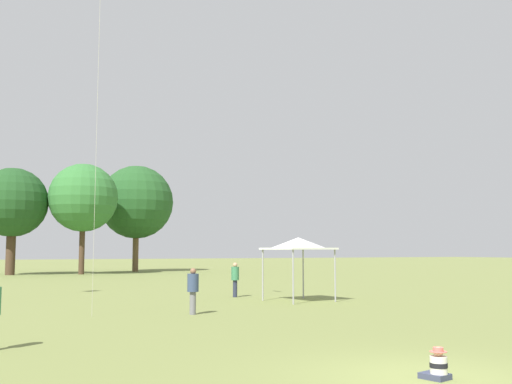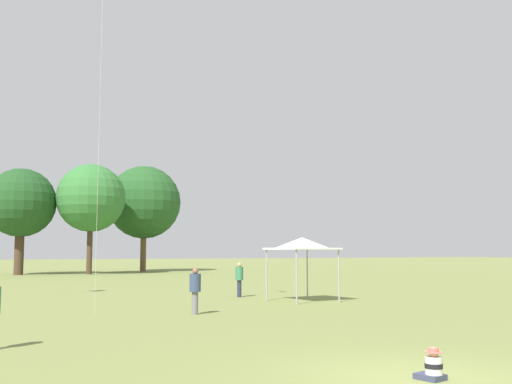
# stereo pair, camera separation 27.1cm
# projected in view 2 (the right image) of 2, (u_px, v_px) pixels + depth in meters

# --- Properties ---
(ground_plane) EXTENTS (300.00, 300.00, 0.00)m
(ground_plane) POSITION_uv_depth(u_px,v_px,m) (417.00, 379.00, 10.31)
(ground_plane) COLOR olive
(seated_toddler) EXTENTS (0.46, 0.53, 0.55)m
(seated_toddler) POSITION_uv_depth(u_px,v_px,m) (433.00, 367.00, 10.21)
(seated_toddler) COLOR #383D56
(seated_toddler) RESTS_ON ground
(person_standing_0) EXTENTS (0.52, 0.52, 1.63)m
(person_standing_0) POSITION_uv_depth(u_px,v_px,m) (239.00, 277.00, 28.46)
(person_standing_0) COLOR #282D42
(person_standing_0) RESTS_ON ground
(person_standing_2) EXTENTS (0.55, 0.55, 1.60)m
(person_standing_2) POSITION_uv_depth(u_px,v_px,m) (195.00, 287.00, 20.75)
(person_standing_2) COLOR slate
(person_standing_2) RESTS_ON ground
(canopy_tent) EXTENTS (2.78, 2.78, 2.78)m
(canopy_tent) POSITION_uv_depth(u_px,v_px,m) (302.00, 244.00, 26.28)
(canopy_tent) COLOR white
(canopy_tent) RESTS_ON ground
(distant_tree_0) EXTENTS (6.33, 6.33, 9.77)m
(distant_tree_0) POSITION_uv_depth(u_px,v_px,m) (21.00, 203.00, 55.04)
(distant_tree_0) COLOR #473323
(distant_tree_0) RESTS_ON ground
(distant_tree_2) EXTENTS (6.41, 6.41, 10.36)m
(distant_tree_2) POSITION_uv_depth(u_px,v_px,m) (91.00, 198.00, 56.46)
(distant_tree_2) COLOR #473323
(distant_tree_2) RESTS_ON ground
(distant_tree_3) EXTENTS (7.76, 7.76, 11.22)m
(distant_tree_3) POSITION_uv_depth(u_px,v_px,m) (144.00, 202.00, 63.81)
(distant_tree_3) COLOR brown
(distant_tree_3) RESTS_ON ground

